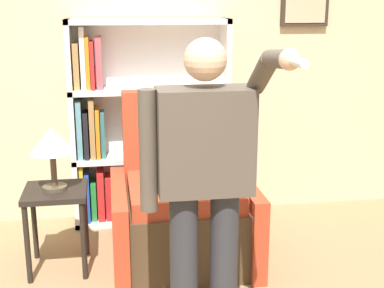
{
  "coord_description": "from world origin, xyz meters",
  "views": [
    {
      "loc": [
        -0.19,
        -2.34,
        1.78
      ],
      "look_at": [
        0.28,
        0.64,
        0.97
      ],
      "focal_mm": 50.0,
      "sensor_mm": 36.0,
      "label": 1
    }
  ],
  "objects_px": {
    "table_lamp": "(52,143)",
    "side_table": "(56,205)",
    "bookcase": "(134,127)",
    "armchair": "(181,208)",
    "person_standing": "(205,174)"
  },
  "relations": [
    {
      "from": "table_lamp",
      "to": "side_table",
      "type": "bearing_deg",
      "value": 90.0
    },
    {
      "from": "bookcase",
      "to": "side_table",
      "type": "height_order",
      "value": "bookcase"
    },
    {
      "from": "table_lamp",
      "to": "armchair",
      "type": "bearing_deg",
      "value": 3.57
    },
    {
      "from": "table_lamp",
      "to": "bookcase",
      "type": "bearing_deg",
      "value": 53.69
    },
    {
      "from": "bookcase",
      "to": "person_standing",
      "type": "relative_size",
      "value": 1.02
    },
    {
      "from": "person_standing",
      "to": "table_lamp",
      "type": "xyz_separation_m",
      "value": [
        -0.84,
        0.91,
        -0.04
      ]
    },
    {
      "from": "bookcase",
      "to": "person_standing",
      "type": "xyz_separation_m",
      "value": [
        0.28,
        -1.68,
        0.14
      ]
    },
    {
      "from": "side_table",
      "to": "bookcase",
      "type": "bearing_deg",
      "value": 53.69
    },
    {
      "from": "bookcase",
      "to": "table_lamp",
      "type": "bearing_deg",
      "value": -126.31
    },
    {
      "from": "bookcase",
      "to": "table_lamp",
      "type": "xyz_separation_m",
      "value": [
        -0.57,
        -0.77,
        0.1
      ]
    },
    {
      "from": "bookcase",
      "to": "armchair",
      "type": "height_order",
      "value": "bookcase"
    },
    {
      "from": "bookcase",
      "to": "side_table",
      "type": "relative_size",
      "value": 2.88
    },
    {
      "from": "side_table",
      "to": "table_lamp",
      "type": "bearing_deg",
      "value": -90.0
    },
    {
      "from": "armchair",
      "to": "table_lamp",
      "type": "height_order",
      "value": "armchair"
    },
    {
      "from": "bookcase",
      "to": "armchair",
      "type": "bearing_deg",
      "value": -68.27
    }
  ]
}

